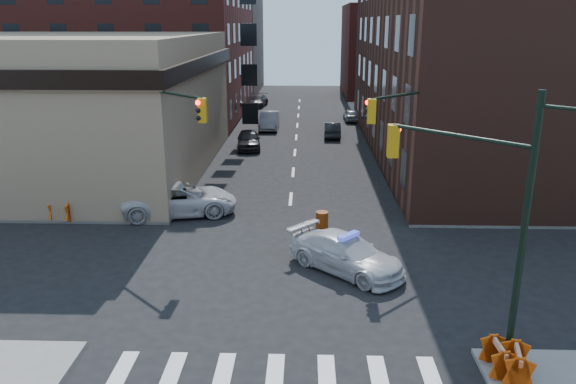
# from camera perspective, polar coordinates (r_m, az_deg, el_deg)

# --- Properties ---
(ground) EXTENTS (140.00, 140.00, 0.00)m
(ground) POSITION_cam_1_polar(r_m,az_deg,el_deg) (23.01, -0.41, -8.28)
(ground) COLOR black
(ground) RESTS_ON ground
(sidewalk_nw) EXTENTS (34.00, 54.50, 0.15)m
(sidewalk_nw) POSITION_cam_1_polar(r_m,az_deg,el_deg) (59.42, -21.98, 6.28)
(sidewalk_nw) COLOR gray
(sidewalk_nw) RESTS_ON ground
(sidewalk_ne) EXTENTS (34.00, 54.50, 0.15)m
(sidewalk_ne) POSITION_cam_1_polar(r_m,az_deg,el_deg) (58.77, 24.10, 5.93)
(sidewalk_ne) COLOR gray
(sidewalk_ne) RESTS_ON ground
(bank_building) EXTENTS (22.00, 22.00, 9.00)m
(bank_building) POSITION_cam_1_polar(r_m,az_deg,el_deg) (41.68, -23.77, 8.20)
(bank_building) COLOR #91785F
(bank_building) RESTS_ON ground
(commercial_row_ne) EXTENTS (14.00, 34.00, 14.00)m
(commercial_row_ne) POSITION_cam_1_polar(r_m,az_deg,el_deg) (45.07, 17.94, 12.57)
(commercial_row_ne) COLOR #48261D
(commercial_row_ne) RESTS_ON ground
(filler_nw) EXTENTS (20.00, 18.00, 16.00)m
(filler_nw) POSITION_cam_1_polar(r_m,az_deg,el_deg) (84.52, -10.03, 15.45)
(filler_nw) COLOR brown
(filler_nw) RESTS_ON ground
(filler_ne) EXTENTS (16.00, 16.00, 12.00)m
(filler_ne) POSITION_cam_1_polar(r_m,az_deg,el_deg) (79.99, 11.65, 13.86)
(filler_ne) COLOR #59211C
(filler_ne) RESTS_ON ground
(signal_pole_se) EXTENTS (5.40, 5.27, 8.00)m
(signal_pole_se) POSITION_cam_1_polar(r_m,az_deg,el_deg) (16.96, 19.64, -1.90)
(signal_pole_se) COLOR black
(signal_pole_se) RESTS_ON sidewalk_se
(signal_pole_nw) EXTENTS (3.58, 3.67, 8.00)m
(signal_pole_nw) POSITION_cam_1_polar(r_m,az_deg,el_deg) (27.53, -12.30, 5.09)
(signal_pole_nw) COLOR black
(signal_pole_nw) RESTS_ON sidewalk_nw
(signal_pole_ne) EXTENTS (3.67, 3.58, 8.00)m
(signal_pole_ne) POSITION_cam_1_polar(r_m,az_deg,el_deg) (27.19, 12.46, 4.93)
(signal_pole_ne) COLOR black
(signal_pole_ne) RESTS_ON sidewalk_ne
(tree_ne_near) EXTENTS (3.00, 3.00, 4.85)m
(tree_ne_near) POSITION_cam_1_polar(r_m,az_deg,el_deg) (47.70, 9.98, 9.07)
(tree_ne_near) COLOR black
(tree_ne_near) RESTS_ON sidewalk_ne
(tree_ne_far) EXTENTS (3.00, 3.00, 4.85)m
(tree_ne_far) POSITION_cam_1_polar(r_m,az_deg,el_deg) (55.57, 8.85, 10.20)
(tree_ne_far) COLOR black
(tree_ne_far) RESTS_ON sidewalk_ne
(police_car) EXTENTS (5.19, 5.00, 1.49)m
(police_car) POSITION_cam_1_polar(r_m,az_deg,el_deg) (23.08, 5.95, -6.27)
(police_car) COLOR silver
(police_car) RESTS_ON ground
(pickup) EXTENTS (6.49, 4.09, 1.67)m
(pickup) POSITION_cam_1_polar(r_m,az_deg,el_deg) (30.09, -10.98, -0.73)
(pickup) COLOR silver
(pickup) RESTS_ON ground
(parked_car_wnear) EXTENTS (2.27, 4.60, 1.51)m
(parked_car_wnear) POSITION_cam_1_polar(r_m,az_deg,el_deg) (45.21, -4.02, 5.34)
(parked_car_wnear) COLOR black
(parked_car_wnear) RESTS_ON ground
(parked_car_wfar) EXTENTS (1.75, 4.97, 1.64)m
(parked_car_wfar) POSITION_cam_1_polar(r_m,az_deg,el_deg) (53.59, -1.91, 7.26)
(parked_car_wfar) COLOR gray
(parked_car_wfar) RESTS_ON ground
(parked_car_wdeep) EXTENTS (2.64, 5.12, 1.42)m
(parked_car_wdeep) POSITION_cam_1_polar(r_m,az_deg,el_deg) (68.31, -3.15, 9.25)
(parked_car_wdeep) COLOR black
(parked_car_wdeep) RESTS_ON ground
(parked_car_enear) EXTENTS (1.47, 4.02, 1.32)m
(parked_car_enear) POSITION_cam_1_polar(r_m,az_deg,el_deg) (49.94, 4.53, 6.32)
(parked_car_enear) COLOR black
(parked_car_enear) RESTS_ON ground
(parked_car_efar) EXTENTS (1.54, 3.74, 1.27)m
(parked_car_efar) POSITION_cam_1_polar(r_m,az_deg,el_deg) (58.42, 6.45, 7.79)
(parked_car_efar) COLOR gray
(parked_car_efar) RESTS_ON ground
(pedestrian_a) EXTENTS (0.76, 0.61, 1.80)m
(pedestrian_a) POSITION_cam_1_polar(r_m,az_deg,el_deg) (29.94, -13.56, -0.56)
(pedestrian_a) COLOR black
(pedestrian_a) RESTS_ON sidewalk_nw
(pedestrian_b) EXTENTS (0.97, 0.83, 1.75)m
(pedestrian_b) POSITION_cam_1_polar(r_m,az_deg,el_deg) (32.25, -15.35, 0.51)
(pedestrian_b) COLOR black
(pedestrian_b) RESTS_ON sidewalk_nw
(pedestrian_c) EXTENTS (1.03, 1.15, 1.87)m
(pedestrian_c) POSITION_cam_1_polar(r_m,az_deg,el_deg) (30.74, -18.47, -0.44)
(pedestrian_c) COLOR #222A33
(pedestrian_c) RESTS_ON sidewalk_nw
(barrel_road) EXTENTS (0.62, 0.62, 1.06)m
(barrel_road) POSITION_cam_1_polar(r_m,az_deg,el_deg) (27.13, 3.47, -3.09)
(barrel_road) COLOR #CE3C09
(barrel_road) RESTS_ON ground
(barrel_bank) EXTENTS (0.72, 0.72, 0.99)m
(barrel_bank) POSITION_cam_1_polar(r_m,az_deg,el_deg) (31.51, -9.84, -0.51)
(barrel_bank) COLOR #CD5009
(barrel_bank) RESTS_ON ground
(barricade_se_a) EXTENTS (0.63, 1.19, 0.87)m
(barricade_se_a) POSITION_cam_1_polar(r_m,az_deg,el_deg) (17.79, 20.57, -15.46)
(barricade_se_a) COLOR orange
(barricade_se_a) RESTS_ON sidewalk_se
(barricade_se_b) EXTENTS (0.86, 1.33, 0.92)m
(barricade_se_b) POSITION_cam_1_polar(r_m,az_deg,el_deg) (17.62, 22.21, -15.90)
(barricade_se_b) COLOR #EF410B
(barricade_se_b) RESTS_ON sidewalk_se
(barricade_nw_a) EXTENTS (1.11, 0.62, 0.81)m
(barricade_nw_a) POSITION_cam_1_polar(r_m,az_deg,el_deg) (31.70, -16.84, -0.78)
(barricade_nw_a) COLOR #CC6209
(barricade_nw_a) RESTS_ON sidewalk_nw
(barricade_nw_b) EXTENTS (1.36, 0.86, 0.94)m
(barricade_nw_b) POSITION_cam_1_polar(r_m,az_deg,el_deg) (30.62, -21.95, -1.79)
(barricade_nw_b) COLOR red
(barricade_nw_b) RESTS_ON sidewalk_nw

